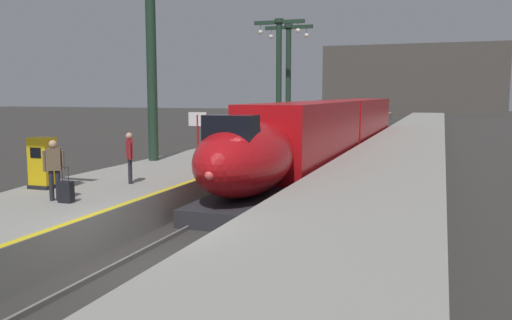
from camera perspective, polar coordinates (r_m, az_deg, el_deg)
The scene contains 17 objects.
ground_plane at distance 12.71m, azimuth -11.53°, elevation -11.40°, with size 260.00×260.00×0.00m, color #33302D.
platform_left at distance 36.71m, azimuth 2.95°, elevation 1.62°, with size 4.80×110.00×1.05m, color gray.
platform_right at distance 35.30m, azimuth 15.66°, elevation 1.15°, with size 4.80×110.00×1.05m, color gray.
platform_left_safety_stripe at distance 36.09m, azimuth 6.43°, elevation 2.34°, with size 0.20×107.80×0.01m, color yellow.
rail_main_left at distance 38.66m, azimuth 8.80°, elevation 1.13°, with size 0.08×110.00×0.12m, color slate.
rail_main_right at distance 38.41m, azimuth 11.00°, elevation 1.05°, with size 0.08×110.00×0.12m, color slate.
highspeed_train_main at distance 32.76m, azimuth 8.30°, elevation 3.37°, with size 2.92×37.73×3.60m.
station_column_mid at distance 24.25m, azimuth -11.20°, elevation 13.34°, with size 4.00×0.68×9.42m.
station_column_far at distance 41.87m, azimuth 2.47°, elevation 10.22°, with size 4.00×0.68×8.69m.
station_column_distant at distance 44.44m, azimuth 3.49°, elevation 9.98°, with size 4.00×0.68×8.61m.
passenger_near_edge at distance 15.73m, azimuth -20.84°, elevation -0.54°, with size 0.49×0.39×1.69m.
passenger_mid_platform at distance 18.05m, azimuth -13.38°, elevation 0.65°, with size 0.40×0.49×1.69m.
passenger_far_waiting at distance 27.93m, azimuth -0.87°, elevation 3.04°, with size 0.39×0.49×1.69m.
rolling_suitcase at distance 15.42m, azimuth -19.68°, elevation -3.21°, with size 0.40×0.22×0.98m.
ticket_machine_yellow at distance 17.99m, azimuth -21.88°, elevation -0.48°, with size 0.76×0.62×1.60m.
departure_info_board at distance 24.86m, azimuth -6.27°, elevation 3.70°, with size 0.90×0.10×2.12m.
terminus_back_wall at distance 112.53m, azimuth 16.32°, elevation 8.30°, with size 36.00×2.00×14.00m, color #4C4742.
Camera 1 is at (6.26, -10.31, 3.99)m, focal length 37.35 mm.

